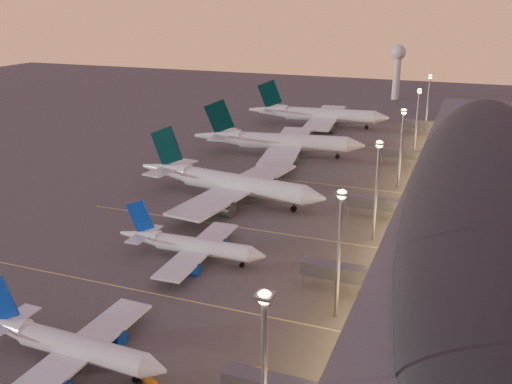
# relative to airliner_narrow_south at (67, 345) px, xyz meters

# --- Properties ---
(ground) EXTENTS (700.00, 700.00, 0.00)m
(ground) POSITION_rel_airliner_narrow_south_xyz_m (2.48, 30.97, -3.58)
(ground) COLOR #43403E
(airliner_narrow_south) EXTENTS (38.67, 34.45, 13.85)m
(airliner_narrow_south) POSITION_rel_airliner_narrow_south_xyz_m (0.00, 0.00, 0.00)
(airliner_narrow_south) COLOR silver
(airliner_narrow_south) RESTS_ON ground
(airliner_narrow_north) EXTENTS (37.43, 33.35, 13.40)m
(airliner_narrow_north) POSITION_rel_airliner_narrow_south_xyz_m (0.45, 43.73, -0.11)
(airliner_narrow_north) COLOR silver
(airliner_narrow_north) RESTS_ON ground
(airliner_wide_near) EXTENTS (64.59, 59.35, 20.67)m
(airliner_wide_near) POSITION_rel_airliner_narrow_south_xyz_m (-8.63, 85.78, 1.74)
(airliner_wide_near) COLOR silver
(airliner_wide_near) RESTS_ON ground
(airliner_wide_mid) EXTENTS (67.26, 61.96, 21.55)m
(airliner_wide_mid) POSITION_rel_airliner_narrow_south_xyz_m (-11.12, 139.87, 1.97)
(airliner_wide_mid) COLOR silver
(airliner_wide_mid) RESTS_ON ground
(airliner_wide_far) EXTENTS (67.92, 62.18, 21.72)m
(airliner_wide_far) POSITION_rel_airliner_narrow_south_xyz_m (-11.10, 197.82, 2.01)
(airliner_wide_far) COLOR silver
(airliner_wide_far) RESTS_ON ground
(terminal_building) EXTENTS (56.35, 255.00, 17.46)m
(terminal_building) POSITION_rel_airliner_narrow_south_xyz_m (64.31, 103.44, 5.20)
(terminal_building) COLOR #515156
(terminal_building) RESTS_ON ground
(light_masts) EXTENTS (2.20, 217.20, 25.90)m
(light_masts) POSITION_rel_airliner_narrow_south_xyz_m (38.48, 95.97, 13.98)
(light_masts) COLOR gray
(light_masts) RESTS_ON ground
(radar_tower) EXTENTS (9.00, 9.00, 32.50)m
(radar_tower) POSITION_rel_airliner_narrow_south_xyz_m (12.48, 290.97, 18.29)
(radar_tower) COLOR silver
(radar_tower) RESTS_ON ground
(lane_markings) EXTENTS (90.00, 180.36, 0.00)m
(lane_markings) POSITION_rel_airliner_narrow_south_xyz_m (2.48, 70.97, -3.57)
(lane_markings) COLOR #D8C659
(lane_markings) RESTS_ON ground
(baggage_tug_a) EXTENTS (3.54, 2.51, 0.99)m
(baggage_tug_a) POSITION_rel_airliner_narrow_south_xyz_m (15.70, -0.18, -3.13)
(baggage_tug_a) COLOR orange
(baggage_tug_a) RESTS_ON ground
(baggage_tug_b) EXTENTS (3.54, 2.10, 0.99)m
(baggage_tug_b) POSITION_rel_airliner_narrow_south_xyz_m (31.00, 8.74, -3.13)
(baggage_tug_b) COLOR orange
(baggage_tug_b) RESTS_ON ground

